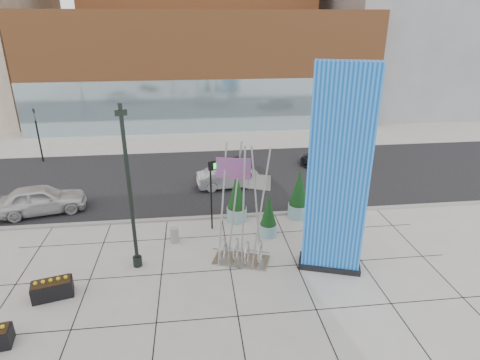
{
  "coord_description": "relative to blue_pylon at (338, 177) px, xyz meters",
  "views": [
    {
      "loc": [
        -0.34,
        -15.83,
        10.32
      ],
      "look_at": [
        1.79,
        2.0,
        3.02
      ],
      "focal_mm": 30.0,
      "sensor_mm": 36.0,
      "label": 1
    }
  ],
  "objects": [
    {
      "name": "car_silver_mid",
      "position": [
        -3.59,
        9.47,
        -3.59
      ],
      "size": [
        4.3,
        1.89,
        1.38
      ],
      "primitive_type": "imported",
      "rotation": [
        0.0,
        0.0,
        1.68
      ],
      "color": "#A5A7AD",
      "rests_on": "ground"
    },
    {
      "name": "tower_glass_front",
      "position": [
        -4.41,
        23.43,
        -1.78
      ],
      "size": [
        34.0,
        0.6,
        5.0
      ],
      "primitive_type": "cube",
      "color": "#8CA5B2",
      "rests_on": "ground"
    },
    {
      "name": "car_white_west",
      "position": [
        -14.47,
        7.04,
        -3.47
      ],
      "size": [
        5.1,
        2.94,
        1.63
      ],
      "primitive_type": "imported",
      "rotation": [
        0.0,
        0.0,
        1.79
      ],
      "color": "silver",
      "rests_on": "ground"
    },
    {
      "name": "round_planter_east",
      "position": [
        -0.2,
        4.83,
        -2.97
      ],
      "size": [
        1.11,
        1.11,
        2.78
      ],
      "color": "#84ADB1",
      "rests_on": "ground"
    },
    {
      "name": "curb_edge",
      "position": [
        -5.41,
        5.23,
        -4.22
      ],
      "size": [
        80.0,
        0.3,
        0.12
      ],
      "primitive_type": "cube",
      "color": "gray",
      "rests_on": "ground"
    },
    {
      "name": "traffic_signal",
      "position": [
        -17.41,
        16.23,
        -1.98
      ],
      "size": [
        0.15,
        0.18,
        4.1
      ],
      "color": "black",
      "rests_on": "ground"
    },
    {
      "name": "building_grey_parking",
      "position": [
        20.59,
        33.23,
        4.72
      ],
      "size": [
        20.0,
        18.0,
        18.0
      ],
      "primitive_type": "cube",
      "color": "slate",
      "rests_on": "ground"
    },
    {
      "name": "round_planter_west",
      "position": [
        -3.61,
        4.83,
        -2.98
      ],
      "size": [
        1.1,
        1.1,
        2.74
      ],
      "color": "#84ADB1",
      "rests_on": "ground"
    },
    {
      "name": "street_asphalt",
      "position": [
        -5.41,
        11.23,
        -4.27
      ],
      "size": [
        80.0,
        12.0,
        0.02
      ],
      "primitive_type": "cube",
      "color": "black",
      "rests_on": "ground"
    },
    {
      "name": "concrete_bollard",
      "position": [
        -6.91,
        2.88,
        -3.89
      ],
      "size": [
        0.4,
        0.4,
        0.78
      ],
      "primitive_type": "cylinder",
      "color": "gray",
      "rests_on": "ground"
    },
    {
      "name": "box_planter_north",
      "position": [
        -11.59,
        -0.75,
        -3.9
      ],
      "size": [
        1.67,
        1.13,
        0.84
      ],
      "rotation": [
        0.0,
        0.0,
        0.26
      ],
      "color": "black",
      "rests_on": "ground"
    },
    {
      "name": "tower_podium",
      "position": [
        -4.41,
        28.23,
        1.22
      ],
      "size": [
        34.0,
        10.0,
        11.0
      ],
      "primitive_type": "cube",
      "color": "#99562C",
      "rests_on": "ground"
    },
    {
      "name": "round_planter_mid",
      "position": [
        -2.21,
        3.03,
        -3.22
      ],
      "size": [
        0.89,
        0.89,
        2.24
      ],
      "color": "#84ADB1",
      "rests_on": "ground"
    },
    {
      "name": "car_dark_east",
      "position": [
        4.29,
        12.83,
        -3.65
      ],
      "size": [
        4.47,
        2.01,
        1.27
      ],
      "primitive_type": "imported",
      "rotation": [
        0.0,
        0.0,
        -1.62
      ],
      "color": "black",
      "rests_on": "ground"
    },
    {
      "name": "ground",
      "position": [
        -5.41,
        1.23,
        -4.28
      ],
      "size": [
        160.0,
        160.0,
        0.0
      ],
      "primitive_type": "plane",
      "color": "#9E9991",
      "rests_on": "ground"
    },
    {
      "name": "blue_pylon",
      "position": [
        0.0,
        0.0,
        0.0
      ],
      "size": [
        2.9,
        1.96,
        8.86
      ],
      "rotation": [
        0.0,
        0.0,
        -0.32
      ],
      "color": "#0B49AA",
      "rests_on": "ground"
    },
    {
      "name": "overhead_street_sign",
      "position": [
        -4.38,
        4.03,
        -1.09
      ],
      "size": [
        1.66,
        0.87,
        3.72
      ],
      "rotation": [
        0.0,
        0.0,
        0.43
      ],
      "color": "black",
      "rests_on": "ground"
    },
    {
      "name": "public_art_sculpture",
      "position": [
        -3.83,
        0.85,
        -2.81
      ],
      "size": [
        2.74,
        1.98,
        5.62
      ],
      "rotation": [
        0.0,
        0.0,
        -0.34
      ],
      "color": "#AEB1B2",
      "rests_on": "ground"
    },
    {
      "name": "lamp_post",
      "position": [
        -8.5,
        1.03,
        -1.3
      ],
      "size": [
        0.5,
        0.4,
        7.29
      ],
      "rotation": [
        0.0,
        0.0,
        0.32
      ],
      "color": "black",
      "rests_on": "ground"
    }
  ]
}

